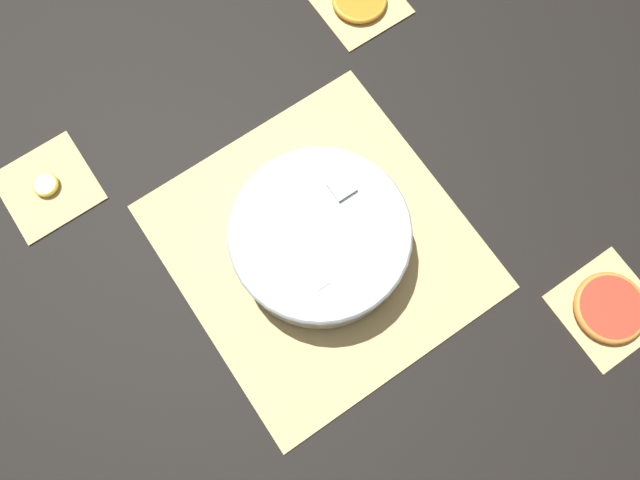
{
  "coord_description": "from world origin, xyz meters",
  "views": [
    {
      "loc": [
        -0.13,
        -0.19,
        0.87
      ],
      "look_at": [
        0.0,
        0.0,
        0.04
      ],
      "focal_mm": 35.0,
      "sensor_mm": 36.0,
      "label": 1
    }
  ],
  "objects": [
    {
      "name": "grapefruit_slice",
      "position": [
        0.28,
        -0.3,
        0.01
      ],
      "size": [
        0.1,
        0.1,
        0.01
      ],
      "color": "red",
      "rests_on": "coaster_mat_near_right"
    },
    {
      "name": "ground_plane",
      "position": [
        0.0,
        0.0,
        0.0
      ],
      "size": [
        6.0,
        6.0,
        0.0
      ],
      "primitive_type": "plane",
      "color": "black"
    },
    {
      "name": "coaster_mat_near_right",
      "position": [
        0.28,
        -0.3,
        0.0
      ],
      "size": [
        0.13,
        0.13,
        0.01
      ],
      "color": "#D6B775",
      "rests_on": "ground_plane"
    },
    {
      "name": "bamboo_mat_center",
      "position": [
        0.0,
        0.0,
        0.0
      ],
      "size": [
        0.4,
        0.42,
        0.01
      ],
      "color": "#D6B775",
      "rests_on": "ground_plane"
    },
    {
      "name": "coaster_mat_far_left",
      "position": [
        -0.28,
        0.3,
        0.0
      ],
      "size": [
        0.13,
        0.13,
        0.01
      ],
      "color": "#D6B775",
      "rests_on": "ground_plane"
    },
    {
      "name": "banana_coin_single",
      "position": [
        -0.28,
        0.3,
        0.01
      ],
      "size": [
        0.04,
        0.04,
        0.01
      ],
      "color": "beige",
      "rests_on": "coaster_mat_far_left"
    },
    {
      "name": "coaster_mat_far_right",
      "position": [
        0.28,
        0.3,
        0.0
      ],
      "size": [
        0.13,
        0.13,
        0.01
      ],
      "color": "#D6B775",
      "rests_on": "ground_plane"
    },
    {
      "name": "fruit_salad_bowl",
      "position": [
        0.0,
        -0.0,
        0.05
      ],
      "size": [
        0.25,
        0.25,
        0.08
      ],
      "color": "silver",
      "rests_on": "bamboo_mat_center"
    }
  ]
}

